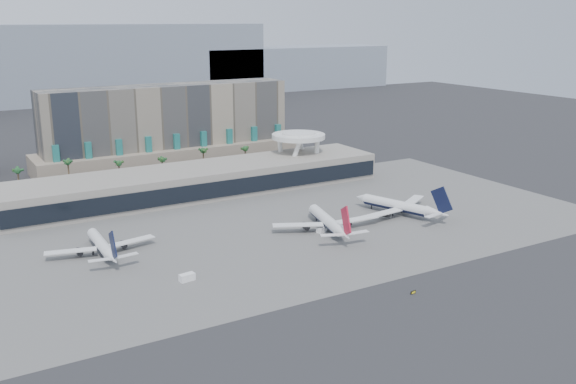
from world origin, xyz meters
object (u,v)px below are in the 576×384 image
airliner_left (102,245)px  service_vehicle_a (187,277)px  airliner_right (399,206)px  service_vehicle_b (322,230)px  taxiway_sign (413,292)px  airliner_centre (328,221)px

airliner_left → service_vehicle_a: size_ratio=8.18×
airliner_left → service_vehicle_a: (15.87, -35.03, -2.15)m
airliner_right → service_vehicle_a: size_ratio=9.06×
service_vehicle_a → service_vehicle_b: (59.20, 17.32, -0.11)m
airliner_left → taxiway_sign: (67.84, -76.15, -2.83)m
service_vehicle_b → airliner_centre: bearing=-16.5°
service_vehicle_b → taxiway_sign: bearing=-120.3°
airliner_left → service_vehicle_b: bearing=-11.9°
airliner_right → service_vehicle_a: bearing=172.5°
service_vehicle_a → airliner_right: bearing=3.0°
airliner_right → service_vehicle_b: size_ratio=10.58×
airliner_left → service_vehicle_a: bearing=-64.2°
airliner_centre → taxiway_sign: 59.73m
service_vehicle_b → airliner_left: bearing=143.5°
airliner_right → taxiway_sign: (-45.40, -60.66, -3.32)m
service_vehicle_b → taxiway_sign: 58.88m
airliner_left → airliner_right: (113.24, -15.48, 0.49)m
airliner_right → service_vehicle_b: airliner_right is taller
airliner_centre → service_vehicle_b: (-2.89, -0.34, -2.69)m
airliner_centre → service_vehicle_a: (-62.09, -17.66, -2.57)m
airliner_left → taxiway_sign: 102.02m
service_vehicle_a → taxiway_sign: (51.97, -41.12, -0.68)m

